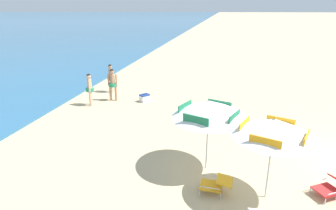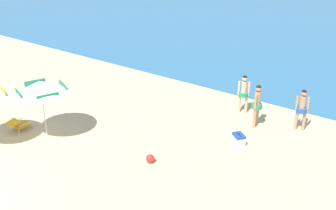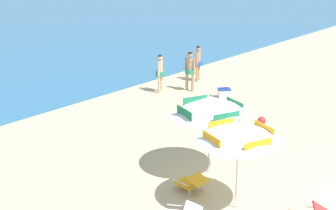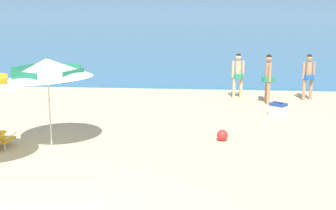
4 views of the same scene
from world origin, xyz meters
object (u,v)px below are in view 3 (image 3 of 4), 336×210
at_px(lounge_chair_beside_umbrella, 191,182).
at_px(cooler_box, 224,93).
at_px(beach_umbrella_striped_main, 239,131).
at_px(person_standing_near_shore, 190,68).
at_px(person_standing_beside, 160,71).
at_px(beach_ball, 262,121).
at_px(person_wading_in, 198,61).
at_px(beach_umbrella_striped_second, 210,105).

bearing_deg(lounge_chair_beside_umbrella, cooler_box, 28.50).
bearing_deg(beach_umbrella_striped_main, person_standing_near_shore, 44.41).
relative_size(person_standing_beside, beach_ball, 5.62).
xyz_separation_m(beach_umbrella_striped_main, person_wading_in, (8.72, 7.76, -1.03)).
xyz_separation_m(person_standing_near_shore, cooler_box, (0.14, -1.72, -0.80)).
height_order(person_standing_near_shore, beach_ball, person_standing_near_shore).
height_order(beach_umbrella_striped_main, beach_ball, beach_umbrella_striped_main).
height_order(person_standing_beside, person_wading_in, person_wading_in).
relative_size(person_standing_beside, person_wading_in, 0.99).
xyz_separation_m(beach_umbrella_striped_second, lounge_chair_beside_umbrella, (-1.23, -0.34, -1.70)).
distance_m(person_wading_in, cooler_box, 2.90).
xyz_separation_m(beach_umbrella_striped_second, person_wading_in, (7.56, 6.12, -1.01)).
distance_m(beach_umbrella_striped_main, cooler_box, 9.24).
bearing_deg(beach_umbrella_striped_second, beach_ball, 10.66).
distance_m(beach_umbrella_striped_second, cooler_box, 7.41).
height_order(beach_umbrella_striped_second, person_wading_in, beach_umbrella_striped_second).
relative_size(lounge_chair_beside_umbrella, beach_ball, 3.02).
height_order(person_standing_near_shore, person_standing_beside, person_standing_near_shore).
xyz_separation_m(beach_umbrella_striped_second, cooler_box, (6.18, 3.68, -1.78)).
bearing_deg(beach_umbrella_striped_second, lounge_chair_beside_umbrella, -164.62).
bearing_deg(beach_ball, beach_umbrella_striped_second, -169.34).
bearing_deg(person_standing_near_shore, beach_umbrella_striped_second, -138.17).
xyz_separation_m(lounge_chair_beside_umbrella, person_standing_beside, (6.27, 6.59, 0.68)).
bearing_deg(person_standing_beside, beach_ball, -97.37).
xyz_separation_m(person_standing_beside, beach_ball, (-0.70, -5.43, -0.81)).
bearing_deg(beach_umbrella_striped_second, beach_umbrella_striped_main, -125.19).
relative_size(person_standing_near_shore, person_standing_beside, 1.04).
xyz_separation_m(lounge_chair_beside_umbrella, person_wading_in, (8.79, 6.46, 0.69)).
bearing_deg(person_wading_in, beach_ball, -121.32).
bearing_deg(beach_umbrella_striped_second, person_standing_beside, 51.13).
relative_size(person_wading_in, cooler_box, 2.77).
height_order(beach_umbrella_striped_main, person_standing_beside, beach_umbrella_striped_main).
height_order(beach_umbrella_striped_second, cooler_box, beach_umbrella_striped_second).
distance_m(beach_umbrella_striped_second, lounge_chair_beside_umbrella, 2.13).
xyz_separation_m(person_wading_in, beach_ball, (-3.23, -5.30, -0.82)).
distance_m(lounge_chair_beside_umbrella, person_standing_near_shore, 9.28).
xyz_separation_m(beach_umbrella_striped_main, cooler_box, (7.34, 5.33, -1.80)).
distance_m(beach_umbrella_striped_second, beach_ball, 4.78).
height_order(beach_umbrella_striped_main, person_standing_near_shore, beach_umbrella_striped_main).
relative_size(lounge_chair_beside_umbrella, person_standing_beside, 0.54).
bearing_deg(person_standing_beside, beach_umbrella_striped_second, -128.87).
height_order(beach_umbrella_striped_main, person_wading_in, beach_umbrella_striped_main).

